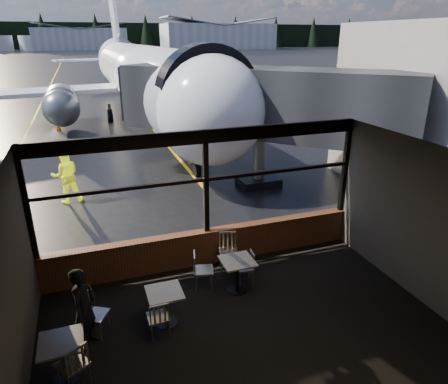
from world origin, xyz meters
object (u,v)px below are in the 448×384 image
chair_mid_s (158,317)px  passenger (85,309)px  cafe_table_near (237,275)px  chair_left_s (72,365)px  airliner (141,35)px  chair_near_n (229,252)px  ground_crew (66,176)px  cafe_table_left (64,360)px  cafe_table_mid (165,308)px  cone_nose (191,159)px  chair_near_e (245,268)px  chair_near_w (203,271)px  cone_wing (58,127)px  chair_mid_w (95,315)px

chair_mid_s → passenger: (-1.30, 0.18, 0.40)m
cafe_table_near → chair_left_s: 3.92m
airliner → chair_left_s: size_ratio=39.16×
chair_near_n → ground_crew: 7.21m
cafe_table_left → cafe_table_mid: bearing=23.6°
cafe_table_left → cone_nose: 12.64m
cafe_table_near → cafe_table_left: 3.96m
chair_near_e → cone_nose: bearing=-1.8°
chair_near_w → ground_crew: 7.32m
passenger → chair_near_n: bearing=-36.5°
chair_near_n → chair_mid_s: size_ratio=1.13×
cafe_table_mid → cafe_table_left: size_ratio=0.97×
cafe_table_left → chair_near_n: chair_near_n is taller
cafe_table_mid → chair_mid_s: 0.37m
ground_crew → cone_nose: size_ratio=4.58×
chair_left_s → ground_crew: ground_crew is taller
chair_near_n → chair_left_s: bearing=47.4°
chair_near_e → chair_left_s: size_ratio=0.87×
airliner → ground_crew: 15.06m
cafe_table_mid → chair_mid_s: (-0.20, -0.31, 0.04)m
chair_near_n → passenger: (-3.41, -1.63, 0.35)m
cone_wing → passenger: bearing=-86.7°
chair_near_e → chair_mid_w: size_ratio=0.90×
cone_nose → chair_near_w: bearing=-103.4°
chair_left_s → cone_wing: size_ratio=2.12×
airliner → chair_near_n: bearing=-93.8°
chair_near_w → passenger: passenger is taller
cafe_table_near → cone_wing: 20.01m
chair_mid_s → chair_mid_w: chair_mid_w is taller
airliner → chair_mid_w: bearing=-102.3°
airliner → cafe_table_left: (-4.89, -21.86, -5.22)m
chair_mid_w → chair_mid_s: bearing=99.0°
airliner → passenger: (-4.49, -21.16, -4.79)m
airliner → chair_near_n: size_ratio=38.15×
chair_mid_w → cafe_table_near: bearing=127.9°
airliner → chair_near_w: size_ratio=39.81×
airliner → cafe_table_mid: 21.88m
cone_nose → chair_near_n: bearing=-99.2°
chair_near_n → cone_nose: 9.27m
chair_near_w → chair_left_s: (-2.85, -2.01, 0.01)m
chair_left_s → cone_wing: chair_left_s is taller
cafe_table_mid → ground_crew: 7.85m
chair_mid_s → cone_wing: (-2.48, 20.40, -0.21)m
chair_near_n → ground_crew: (-3.85, 6.08, 0.49)m
cafe_table_left → chair_mid_s: chair_mid_s is taller
chair_mid_w → cafe_table_mid: bearing=114.4°
passenger → chair_mid_s: bearing=-69.9°
cafe_table_near → chair_mid_s: 2.18m
cafe_table_mid → cone_nose: cafe_table_mid is taller
chair_near_w → passenger: size_ratio=0.56×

